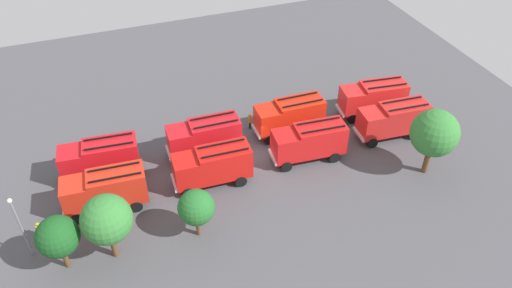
# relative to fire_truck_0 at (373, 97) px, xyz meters

# --- Properties ---
(ground_plane) EXTENTS (65.42, 65.42, 0.00)m
(ground_plane) POSITION_rel_fire_truck_0_xyz_m (14.24, 2.27, -2.15)
(ground_plane) COLOR #4C4C51
(fire_truck_0) EXTENTS (7.45, 3.50, 3.88)m
(fire_truck_0) POSITION_rel_fire_truck_0_xyz_m (0.00, 0.00, 0.00)
(fire_truck_0) COLOR red
(fire_truck_0) RESTS_ON ground
(fire_truck_1) EXTENTS (7.25, 2.87, 3.88)m
(fire_truck_1) POSITION_rel_fire_truck_0_xyz_m (9.70, -0.05, 0.00)
(fire_truck_1) COLOR red
(fire_truck_1) RESTS_ON ground
(fire_truck_2) EXTENTS (7.27, 2.93, 3.88)m
(fire_truck_2) POSITION_rel_fire_truck_0_xyz_m (18.81, 0.26, 0.00)
(fire_truck_2) COLOR red
(fire_truck_2) RESTS_ON ground
(fire_truck_3) EXTENTS (7.39, 3.27, 3.88)m
(fire_truck_3) POSITION_rel_fire_truck_0_xyz_m (28.67, 0.02, 0.00)
(fire_truck_3) COLOR red
(fire_truck_3) RESTS_ON ground
(fire_truck_4) EXTENTS (7.37, 3.21, 3.88)m
(fire_truck_4) POSITION_rel_fire_truck_0_xyz_m (0.16, 4.16, 0.00)
(fire_truck_4) COLOR red
(fire_truck_4) RESTS_ON ground
(fire_truck_5) EXTENTS (7.37, 3.22, 3.88)m
(fire_truck_5) POSITION_rel_fire_truck_0_xyz_m (9.63, 4.47, 0.00)
(fire_truck_5) COLOR red
(fire_truck_5) RESTS_ON ground
(fire_truck_6) EXTENTS (7.30, 3.00, 3.88)m
(fire_truck_6) POSITION_rel_fire_truck_0_xyz_m (19.26, 4.59, 0.00)
(fire_truck_6) COLOR red
(fire_truck_6) RESTS_ON ground
(fire_truck_7) EXTENTS (7.34, 3.14, 3.88)m
(fire_truck_7) POSITION_rel_fire_truck_0_xyz_m (28.74, 4.41, 0.00)
(fire_truck_7) COLOR red
(fire_truck_7) RESTS_ON ground
(firefighter_0) EXTENTS (0.46, 0.47, 1.64)m
(firefighter_0) POSITION_rel_fire_truck_0_xyz_m (8.52, 2.47, -1.24)
(firefighter_0) COLOR black
(firefighter_0) RESTS_ON ground
(firefighter_1) EXTENTS (0.48, 0.41, 1.62)m
(firefighter_1) POSITION_rel_fire_truck_0_xyz_m (34.41, 6.01, -1.25)
(firefighter_1) COLOR black
(firefighter_1) RESTS_ON ground
(firefighter_2) EXTENTS (0.33, 0.46, 1.71)m
(firefighter_2) POSITION_rel_fire_truck_0_xyz_m (13.29, -2.16, -1.20)
(firefighter_2) COLOR black
(firefighter_2) RESTS_ON ground
(firefighter_3) EXTENTS (0.48, 0.45, 1.68)m
(firefighter_3) POSITION_rel_fire_truck_0_xyz_m (9.88, -3.48, -1.21)
(firefighter_3) COLOR black
(firefighter_3) RESTS_ON ground
(tree_0) EXTENTS (4.37, 4.37, 6.78)m
(tree_0) POSITION_rel_fire_truck_0_xyz_m (0.09, 10.05, 2.41)
(tree_0) COLOR brown
(tree_0) RESTS_ON ground
(tree_1) EXTENTS (2.99, 2.99, 4.63)m
(tree_1) POSITION_rel_fire_truck_0_xyz_m (22.20, 10.14, 0.96)
(tree_1) COLOR brown
(tree_1) RESTS_ON ground
(tree_2) EXTENTS (3.91, 3.91, 6.06)m
(tree_2) POSITION_rel_fire_truck_0_xyz_m (28.95, 9.95, 1.93)
(tree_2) COLOR brown
(tree_2) RESTS_ON ground
(tree_3) EXTENTS (3.24, 3.24, 5.03)m
(tree_3) POSITION_rel_fire_truck_0_xyz_m (32.61, 9.73, 1.23)
(tree_3) COLOR brown
(tree_3) RESTS_ON ground
(traffic_cone_0) EXTENTS (0.47, 0.47, 0.67)m
(traffic_cone_0) POSITION_rel_fire_truck_0_xyz_m (4.68, 2.01, -1.82)
(traffic_cone_0) COLOR #F2600C
(traffic_cone_0) RESTS_ON ground
(traffic_cone_1) EXTENTS (0.52, 0.52, 0.74)m
(traffic_cone_1) POSITION_rel_fire_truck_0_xyz_m (-0.94, -1.84, -1.78)
(traffic_cone_1) COLOR #F2600C
(traffic_cone_1) RESTS_ON ground
(traffic_cone_2) EXTENTS (0.46, 0.46, 0.65)m
(traffic_cone_2) POSITION_rel_fire_truck_0_xyz_m (28.87, -3.02, -1.83)
(traffic_cone_2) COLOR #F2600C
(traffic_cone_2) RESTS_ON ground
(lamppost) EXTENTS (0.36, 0.36, 6.24)m
(lamppost) POSITION_rel_fire_truck_0_xyz_m (35.18, 7.63, 1.53)
(lamppost) COLOR slate
(lamppost) RESTS_ON ground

